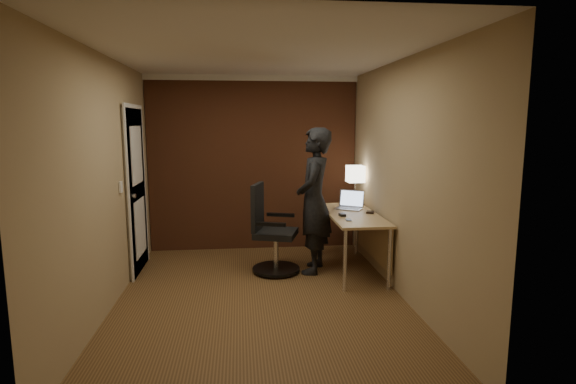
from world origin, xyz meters
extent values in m
plane|color=brown|center=(0.00, 0.00, 0.00)|extent=(4.00, 4.00, 0.00)
plane|color=white|center=(0.00, 0.00, 2.50)|extent=(4.00, 4.00, 0.00)
plane|color=tan|center=(0.00, 2.00, 1.25)|extent=(3.00, 0.00, 3.00)
plane|color=tan|center=(0.00, -2.00, 1.25)|extent=(3.00, 0.00, 3.00)
plane|color=tan|center=(-1.50, 0.00, 1.25)|extent=(0.00, 4.00, 4.00)
plane|color=tan|center=(1.50, 0.00, 1.25)|extent=(0.00, 4.00, 4.00)
cube|color=brown|center=(0.00, 1.97, 1.25)|extent=(2.98, 0.06, 2.50)
cube|color=silver|center=(0.00, 1.96, 2.46)|extent=(3.00, 0.08, 0.08)
cube|color=silver|center=(0.00, -1.96, 2.46)|extent=(3.00, 0.08, 0.08)
cube|color=silver|center=(-1.46, 0.00, 2.46)|extent=(0.08, 4.00, 0.08)
cube|color=silver|center=(1.46, 0.00, 2.46)|extent=(0.08, 4.00, 0.08)
cube|color=silver|center=(-1.48, 1.10, 1.00)|extent=(0.05, 0.82, 2.02)
cube|color=silver|center=(-1.46, 1.10, 1.00)|extent=(0.02, 0.92, 2.12)
cylinder|color=silver|center=(-1.43, 0.77, 1.00)|extent=(0.05, 0.05, 0.05)
cube|color=silver|center=(-1.49, 0.45, 1.15)|extent=(0.02, 0.08, 0.12)
cube|color=tan|center=(1.18, 0.80, 0.71)|extent=(0.60, 1.50, 0.03)
cube|color=tan|center=(1.46, 0.80, 0.43)|extent=(0.02, 1.38, 0.54)
cylinder|color=silver|center=(0.93, 0.11, 0.35)|extent=(0.04, 0.04, 0.70)
cylinder|color=silver|center=(0.93, 1.49, 0.35)|extent=(0.04, 0.04, 0.70)
cylinder|color=silver|center=(1.43, 0.11, 0.35)|extent=(0.04, 0.04, 0.70)
cylinder|color=silver|center=(1.43, 1.49, 0.35)|extent=(0.04, 0.04, 0.70)
cube|color=silver|center=(1.35, 1.37, 0.74)|extent=(0.11, 0.11, 0.01)
cylinder|color=silver|center=(1.35, 1.37, 0.90)|extent=(0.01, 0.01, 0.30)
cube|color=white|center=(1.35, 1.37, 1.16)|extent=(0.22, 0.22, 0.22)
cube|color=silver|center=(1.20, 1.08, 0.74)|extent=(0.40, 0.37, 0.01)
cube|color=silver|center=(1.26, 1.18, 0.85)|extent=(0.31, 0.22, 0.22)
cube|color=#B2CCF2|center=(1.26, 1.17, 0.85)|extent=(0.28, 0.19, 0.19)
cube|color=gray|center=(1.20, 1.07, 0.75)|extent=(0.31, 0.26, 0.00)
cube|color=black|center=(1.02, 0.65, 0.75)|extent=(0.07, 0.11, 0.03)
cube|color=black|center=(1.04, 0.42, 0.73)|extent=(0.07, 0.12, 0.01)
cube|color=black|center=(1.40, 0.79, 0.74)|extent=(0.13, 0.14, 0.02)
cylinder|color=black|center=(0.23, 0.83, 0.04)|extent=(0.59, 0.59, 0.03)
cylinder|color=silver|center=(0.23, 0.83, 0.26)|extent=(0.06, 0.06, 0.44)
cube|color=black|center=(0.23, 0.83, 0.49)|extent=(0.60, 0.60, 0.07)
cube|color=black|center=(0.01, 0.89, 0.82)|extent=(0.18, 0.44, 0.58)
cube|color=black|center=(0.31, 1.09, 0.67)|extent=(0.36, 0.16, 0.04)
cube|color=black|center=(0.15, 0.57, 0.67)|extent=(0.36, 0.16, 0.04)
imported|color=black|center=(0.70, 0.83, 0.89)|extent=(0.60, 0.75, 1.78)
camera|label=1|loc=(-0.20, -4.53, 1.84)|focal=28.00mm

